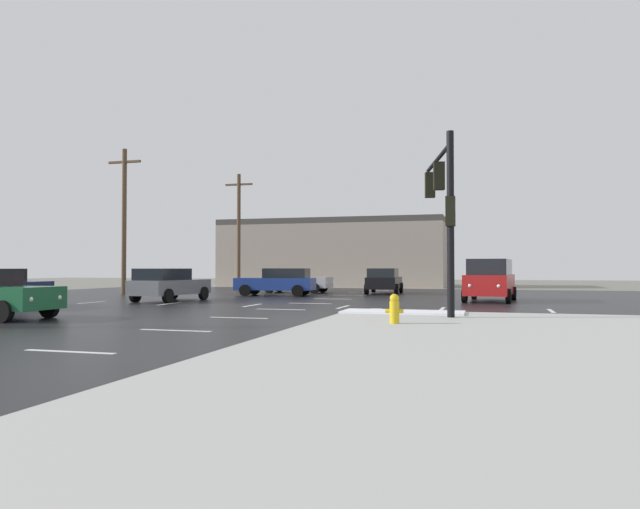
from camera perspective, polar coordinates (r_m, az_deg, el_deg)
ground_plane at (r=24.89m, az=-2.27°, el=-5.05°), size 120.00×120.00×0.00m
road_asphalt at (r=24.89m, az=-2.27°, el=-5.03°), size 44.00×44.00×0.02m
snow_strip_curbside at (r=19.86m, az=7.97°, el=-5.50°), size 4.00×1.60×0.06m
lane_markings at (r=23.22m, az=-0.49°, el=-5.26°), size 36.15×36.15×0.01m
traffic_signal_mast at (r=19.76m, az=11.77°, el=5.40°), size 1.35×4.97×5.64m
fire_hydrant at (r=16.03m, az=7.18°, el=-5.20°), size 0.48×0.26×0.79m
strip_building_background at (r=53.29m, az=1.45°, el=0.12°), size 19.70×8.00×5.90m
sedan_grey at (r=29.52m, az=-14.38°, el=-2.76°), size 2.31×4.64×1.58m
sedan_black at (r=37.12m, az=6.19°, el=-2.49°), size 2.19×4.60×1.58m
sedan_silver at (r=38.53m, az=-2.56°, el=-2.45°), size 4.57×2.09×1.58m
suv_red at (r=29.77m, az=16.07°, el=-2.29°), size 2.60×4.99×2.03m
sedan_blue at (r=34.29m, az=-4.04°, el=-2.59°), size 4.66×2.36×1.58m
utility_pole_far at (r=38.16m, az=-18.35°, el=3.35°), size 2.20×0.28×8.93m
utility_pole_distant at (r=45.76m, az=-7.84°, el=2.47°), size 2.20×0.28×8.83m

